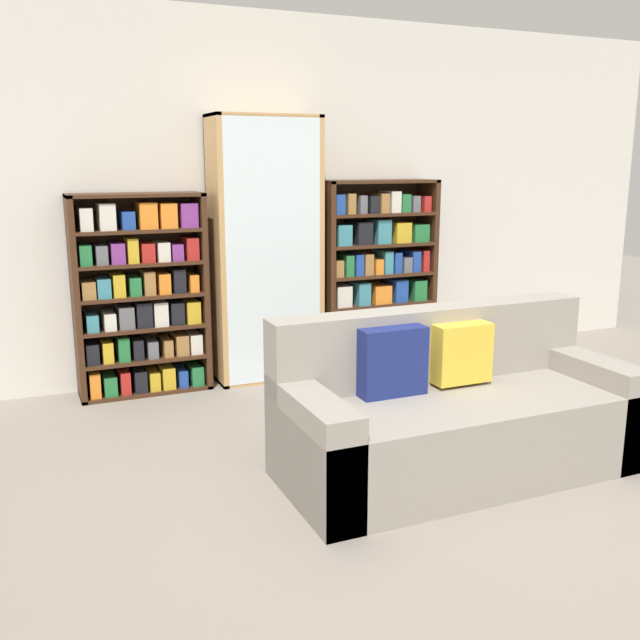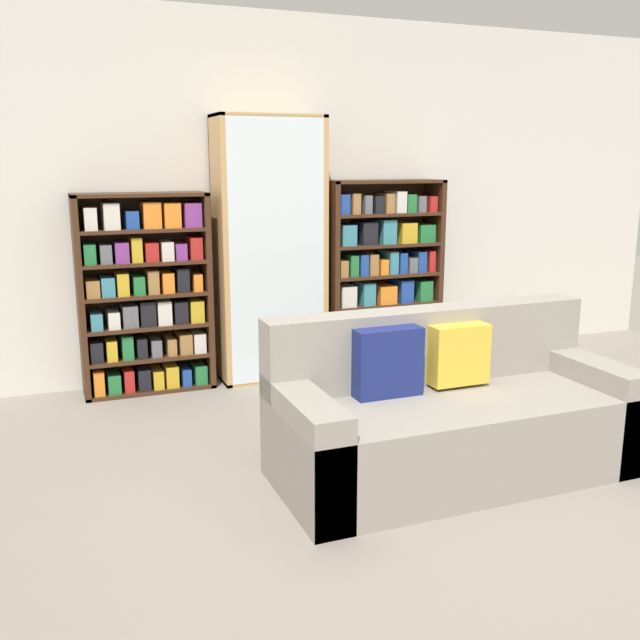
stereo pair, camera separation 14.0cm
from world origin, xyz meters
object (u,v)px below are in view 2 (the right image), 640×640
object	(u,v)px
couch	(450,417)
bookshelf_left	(146,295)
display_cabinet	(270,250)
wine_bottle	(357,367)
bookshelf_right	(382,277)

from	to	relation	value
couch	bookshelf_left	size ratio (longest dim) A/B	1.34
display_cabinet	couch	bearing A→B (deg)	-79.75
couch	display_cabinet	xyz separation A→B (m)	(-0.36, 2.00, 0.68)
couch	display_cabinet	bearing A→B (deg)	100.25
bookshelf_left	wine_bottle	distance (m)	1.61
wine_bottle	couch	bearing A→B (deg)	-95.47
couch	wine_bottle	xyz separation A→B (m)	(0.14, 1.51, -0.15)
couch	bookshelf_left	world-z (taller)	bookshelf_left
bookshelf_right	couch	bearing A→B (deg)	-106.08
couch	wine_bottle	world-z (taller)	couch
display_cabinet	bookshelf_right	size ratio (longest dim) A/B	1.32
display_cabinet	wine_bottle	bearing A→B (deg)	-43.74
bookshelf_left	display_cabinet	world-z (taller)	display_cabinet
display_cabinet	bookshelf_right	bearing A→B (deg)	0.96
bookshelf_left	wine_bottle	xyz separation A→B (m)	(1.43, -0.50, -0.55)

